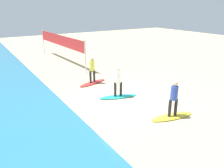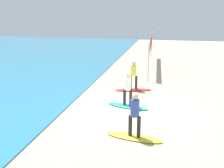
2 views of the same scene
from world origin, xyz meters
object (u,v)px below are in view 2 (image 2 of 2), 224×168
Objects in this scene: surfer_yellow at (135,112)px; surfboard_teal at (127,106)px; surfboard_yellow at (134,137)px; surfboard_red at (133,90)px; surfer_red at (134,73)px; surfer_teal at (128,86)px; volleyball_net at (151,45)px.

surfer_yellow reaches higher than surfboard_teal.
surfboard_red is at bearing -71.85° from surfboard_yellow.
surfer_red is at bearing -71.85° from surfboard_yellow.
surfer_red is (6.04, 0.84, 0.99)m from surfboard_yellow.
surfboard_yellow is 1.28× the size of surfer_teal.
surfboard_teal is 1.00× the size of surfboard_red.
surfboard_yellow is 0.23× the size of volleyball_net.
surfer_yellow is 12.84m from volleyball_net.
surfer_teal is at bearing 177.92° from volleyball_net.
surfboard_red is (6.04, 0.84, -0.99)m from surfer_yellow.
volleyball_net is at bearing -108.67° from surfboard_red.
surfer_yellow reaches higher than surfboard_yellow.
surfboard_yellow and surfboard_red have the same top height.
surfboard_teal is at bearing -66.78° from surfboard_yellow.
surfboard_yellow is 3.47m from surfer_teal.
surfer_teal is 0.78× the size of surfboard_red.
surfer_teal is at bearing -87.36° from surfboard_teal.
surfboard_red is (6.04, 0.84, 0.00)m from surfboard_yellow.
surfer_teal is (3.24, 0.75, 0.00)m from surfer_yellow.
surfer_teal and surfer_red have the same top height.
surfer_teal is 2.98m from surfboard_red.
surfer_red is (2.80, 0.09, 0.99)m from surfboard_teal.
surfboard_red is (2.80, 0.09, 0.00)m from surfboard_teal.
volleyball_net reaches higher than surfboard_yellow.
surfboard_yellow is 12.93m from volleyball_net.
surfer_yellow and surfer_teal have the same top height.
surfer_red is at bearing -0.00° from surfboard_red.
surfboard_red is 7.00m from volleyball_net.
surfboard_red is at bearing 0.00° from surfer_red.
surfer_red reaches higher than surfboard_teal.
volleyball_net reaches higher than surfer_teal.
surfer_teal is at bearing -66.78° from surfboard_yellow.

